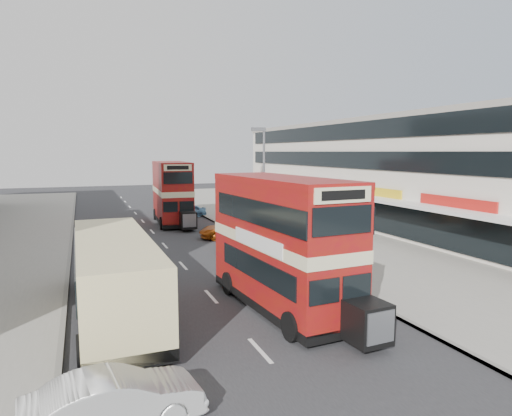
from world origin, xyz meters
name	(u,v)px	position (x,y,z in m)	size (l,w,h in m)	color
ground	(286,379)	(0.00, 0.00, 0.00)	(160.00, 160.00, 0.00)	#28282B
road_surface	(165,246)	(0.00, 20.00, 0.01)	(12.00, 90.00, 0.01)	#28282B
pavement_right	(318,234)	(12.00, 20.00, 0.07)	(12.00, 90.00, 0.15)	gray
kerb_left	(70,251)	(-6.10, 20.00, 0.07)	(0.20, 90.00, 0.16)	gray
kerb_right	(247,239)	(6.10, 20.00, 0.07)	(0.20, 90.00, 0.16)	gray
commercial_row	(388,172)	(19.95, 22.00, 4.70)	(9.90, 46.20, 9.30)	beige
street_lamp	(263,176)	(6.52, 18.00, 4.78)	(1.00, 0.20, 8.12)	slate
bus_main	(282,243)	(2.32, 5.46, 2.78)	(3.31, 9.66, 5.28)	black
bus_second	(172,192)	(2.41, 29.76, 2.84)	(3.21, 9.92, 5.39)	black
coach	(114,273)	(-4.17, 7.15, 1.72)	(2.98, 11.02, 2.91)	black
car_left_front	(115,401)	(-4.72, -0.72, 0.68)	(1.45, 4.15, 1.37)	silver
car_right_a	(258,240)	(5.40, 15.99, 0.73)	(2.03, 5.00, 1.45)	maroon
car_right_b	(231,230)	(5.13, 21.04, 0.65)	(2.17, 4.71, 1.31)	#C45813
car_right_c	(188,211)	(4.68, 33.48, 0.60)	(1.42, 3.53, 1.20)	#6198C3
pedestrian_near	(324,241)	(8.63, 13.08, 1.02)	(0.64, 0.43, 1.74)	gray
pedestrian_far	(239,208)	(9.02, 30.28, 1.01)	(1.01, 0.42, 1.72)	gray
cyclist	(237,238)	(4.43, 17.53, 0.65)	(0.74, 1.62, 1.94)	gray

